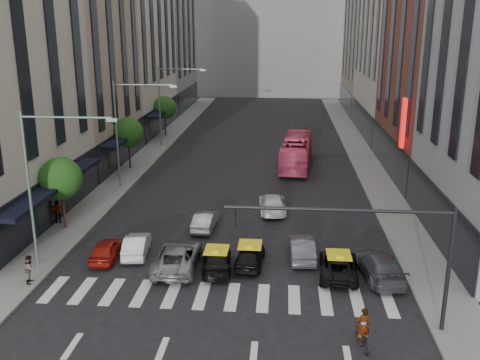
% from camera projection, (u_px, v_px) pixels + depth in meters
% --- Properties ---
extents(ground, '(160.00, 160.00, 0.00)m').
position_uv_depth(ground, '(217.00, 311.00, 26.36)').
color(ground, black).
rests_on(ground, ground).
extents(sidewalk_left, '(3.00, 96.00, 0.15)m').
position_uv_depth(sidewalk_left, '(144.00, 159.00, 55.96)').
color(sidewalk_left, slate).
rests_on(sidewalk_left, ground).
extents(sidewalk_right, '(3.00, 96.00, 0.15)m').
position_uv_depth(sidewalk_right, '(366.00, 163.00, 54.12)').
color(sidewalk_right, slate).
rests_on(sidewalk_right, ground).
extents(building_left_b, '(8.00, 16.00, 24.00)m').
position_uv_depth(building_left_b, '(76.00, 42.00, 51.14)').
color(building_left_b, tan).
rests_on(building_left_b, ground).
extents(building_left_d, '(8.00, 18.00, 30.00)m').
position_uv_depth(building_left_d, '(161.00, 15.00, 85.70)').
color(building_left_d, gray).
rests_on(building_left_d, ground).
extents(building_right_b, '(8.00, 18.00, 26.00)m').
position_uv_depth(building_right_b, '(444.00, 31.00, 47.19)').
color(building_right_b, brown).
rests_on(building_right_b, ground).
extents(building_right_d, '(8.00, 18.00, 28.00)m').
position_uv_depth(building_right_d, '(376.00, 22.00, 83.27)').
color(building_right_d, tan).
rests_on(building_right_d, ground).
extents(building_far, '(30.00, 10.00, 36.00)m').
position_uv_depth(building_far, '(271.00, 1.00, 102.64)').
color(building_far, gray).
rests_on(building_far, ground).
extents(tree_near, '(2.88, 2.88, 4.95)m').
position_uv_depth(tree_near, '(61.00, 179.00, 35.84)').
color(tree_near, black).
rests_on(tree_near, sidewalk_left).
extents(tree_mid, '(2.88, 2.88, 4.95)m').
position_uv_depth(tree_mid, '(128.00, 132.00, 51.15)').
color(tree_mid, black).
rests_on(tree_mid, sidewalk_left).
extents(tree_far, '(2.88, 2.88, 4.95)m').
position_uv_depth(tree_far, '(165.00, 108.00, 66.46)').
color(tree_far, black).
rests_on(tree_far, sidewalk_left).
extents(streetlamp_near, '(5.38, 0.25, 9.00)m').
position_uv_depth(streetlamp_near, '(44.00, 170.00, 29.33)').
color(streetlamp_near, gray).
rests_on(streetlamp_near, sidewalk_left).
extents(streetlamp_mid, '(5.38, 0.25, 9.00)m').
position_uv_depth(streetlamp_mid, '(127.00, 120.00, 44.64)').
color(streetlamp_mid, gray).
rests_on(streetlamp_mid, sidewalk_left).
extents(streetlamp_far, '(5.38, 0.25, 9.00)m').
position_uv_depth(streetlamp_far, '(168.00, 96.00, 59.95)').
color(streetlamp_far, gray).
rests_on(streetlamp_far, sidewalk_left).
extents(traffic_signal, '(10.10, 0.20, 6.00)m').
position_uv_depth(traffic_signal, '(386.00, 240.00, 23.54)').
color(traffic_signal, black).
rests_on(traffic_signal, ground).
extents(liberty_sign, '(0.30, 0.70, 4.00)m').
position_uv_depth(liberty_sign, '(403.00, 123.00, 42.81)').
color(liberty_sign, red).
rests_on(liberty_sign, ground).
extents(car_red, '(1.70, 3.70, 1.23)m').
position_uv_depth(car_red, '(106.00, 250.00, 32.02)').
color(car_red, maroon).
rests_on(car_red, ground).
extents(car_white_front, '(1.77, 3.95, 1.26)m').
position_uv_depth(car_white_front, '(137.00, 245.00, 32.68)').
color(car_white_front, white).
rests_on(car_white_front, ground).
extents(car_silver, '(2.54, 5.23, 1.43)m').
position_uv_depth(car_silver, '(177.00, 257.00, 30.82)').
color(car_silver, gray).
rests_on(car_silver, ground).
extents(taxi_left, '(2.21, 4.37, 1.22)m').
position_uv_depth(taxi_left, '(217.00, 260.00, 30.65)').
color(taxi_left, black).
rests_on(taxi_left, ground).
extents(taxi_center, '(1.77, 3.90, 1.30)m').
position_uv_depth(taxi_center, '(250.00, 255.00, 31.15)').
color(taxi_center, black).
rests_on(taxi_center, ground).
extents(car_grey_mid, '(1.65, 4.15, 1.34)m').
position_uv_depth(car_grey_mid, '(302.00, 248.00, 32.15)').
color(car_grey_mid, '#494C51').
rests_on(car_grey_mid, ground).
extents(taxi_right, '(2.31, 4.56, 1.23)m').
position_uv_depth(taxi_right, '(338.00, 265.00, 29.95)').
color(taxi_right, black).
rests_on(taxi_right, ground).
extents(car_grey_curb, '(2.59, 5.04, 1.40)m').
position_uv_depth(car_grey_curb, '(379.00, 266.00, 29.64)').
color(car_grey_curb, '#404348').
rests_on(car_grey_curb, ground).
extents(car_row2_left, '(1.52, 3.82, 1.24)m').
position_uv_depth(car_row2_left, '(205.00, 221.00, 36.76)').
color(car_row2_left, '#A5A6AB').
rests_on(car_row2_left, ground).
extents(car_row2_right, '(2.24, 4.76, 1.34)m').
position_uv_depth(car_row2_right, '(272.00, 203.00, 40.21)').
color(car_row2_right, silver).
rests_on(car_row2_right, ground).
extents(bus, '(3.46, 11.17, 3.06)m').
position_uv_depth(bus, '(297.00, 151.00, 52.76)').
color(bus, '#DF4169').
rests_on(bus, ground).
extents(motorcycle, '(0.92, 1.68, 0.84)m').
position_uv_depth(motorcycle, '(362.00, 339.00, 23.25)').
color(motorcycle, black).
rests_on(motorcycle, ground).
extents(rider, '(0.69, 0.54, 1.68)m').
position_uv_depth(rider, '(364.00, 314.00, 22.90)').
color(rider, gray).
rests_on(rider, motorcycle).
extents(pedestrian_near, '(0.74, 0.87, 1.56)m').
position_uv_depth(pedestrian_near, '(30.00, 269.00, 28.77)').
color(pedestrian_near, gray).
rests_on(pedestrian_near, sidewalk_left).
extents(pedestrian_far, '(1.05, 0.65, 1.67)m').
position_uv_depth(pedestrian_far, '(58.00, 212.00, 37.40)').
color(pedestrian_far, gray).
rests_on(pedestrian_far, sidewalk_left).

